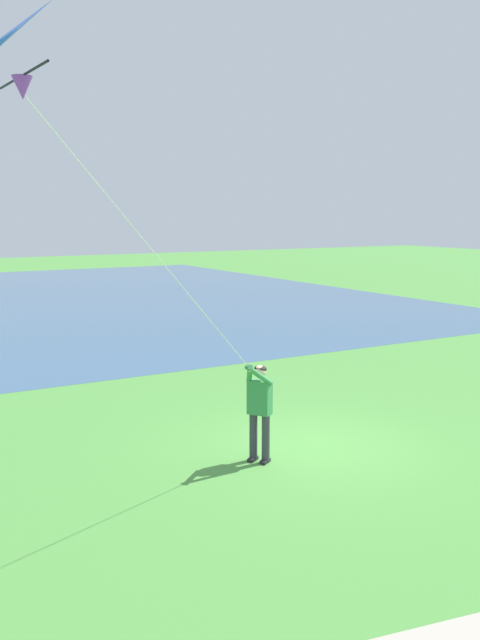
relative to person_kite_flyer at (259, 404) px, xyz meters
name	(u,v)px	position (x,y,z in m)	size (l,w,h in m)	color
ground_plane	(314,446)	(0.18, -1.32, -1.05)	(120.00, 120.00, 0.00)	#4C8E3D
person_kite_flyer	(259,404)	(0.00, 0.00, 0.00)	(0.54, 0.62, 1.83)	#232328
flying_kite	(54,55)	(-2.82, 4.16, 4.80)	(3.50, 4.29, 4.50)	blue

